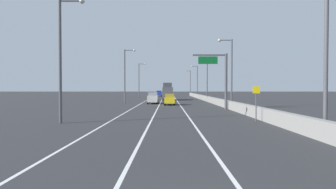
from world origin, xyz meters
TOP-DOWN VIEW (x-y plane):
  - ground_plane at (0.00, 64.00)m, footprint 320.00×320.00m
  - lane_stripe_left at (-5.50, 55.00)m, footprint 0.16×130.00m
  - lane_stripe_center at (-2.00, 55.00)m, footprint 0.16×130.00m
  - lane_stripe_right at (1.50, 55.00)m, footprint 0.16×130.00m
  - jersey_barrier_right at (7.92, 40.00)m, footprint 0.60×120.00m
  - overhead_sign_gantry at (6.58, 32.60)m, footprint 4.68×0.36m
  - speed_advisory_sign at (7.02, 18.89)m, footprint 0.60×0.11m
  - lamp_post_right_near at (8.55, 11.62)m, footprint 2.14×0.44m
  - lamp_post_right_second at (8.55, 35.82)m, footprint 2.14×0.44m
  - lamp_post_right_third at (8.38, 60.01)m, footprint 2.14×0.44m
  - lamp_post_right_fourth at (8.64, 84.20)m, footprint 2.14×0.44m
  - lamp_post_right_fifth at (8.34, 108.39)m, footprint 2.14×0.44m
  - lamp_post_left_near at (-8.99, 17.62)m, footprint 2.14×0.44m
  - lamp_post_left_mid at (-8.32, 46.65)m, footprint 2.14×0.44m
  - lamp_post_left_far at (-8.74, 75.68)m, footprint 2.14×0.44m
  - car_blue_0 at (-3.55, 88.24)m, footprint 1.83×4.48m
  - car_yellow_1 at (-0.23, 41.89)m, footprint 1.85×4.20m
  - car_silver_2 at (-3.26, 45.85)m, footprint 1.93×4.77m
  - box_truck at (-0.65, 61.30)m, footprint 2.54×7.68m

SIDE VIEW (x-z plane):
  - ground_plane at x=0.00m, z-range 0.00..0.00m
  - lane_stripe_left at x=-5.50m, z-range 0.00..0.00m
  - lane_stripe_center at x=-2.00m, z-range 0.00..0.00m
  - lane_stripe_right at x=1.50m, z-range 0.00..0.00m
  - jersey_barrier_right at x=7.92m, z-range 0.00..1.10m
  - car_yellow_1 at x=-0.23m, z-range 0.00..1.86m
  - car_blue_0 at x=-3.55m, z-range 0.00..1.99m
  - car_silver_2 at x=-3.26m, z-range 0.00..2.08m
  - speed_advisory_sign at x=7.02m, z-range 0.26..3.26m
  - box_truck at x=-0.65m, z-range -0.18..3.97m
  - overhead_sign_gantry at x=6.58m, z-range 0.98..8.48m
  - lamp_post_right_near at x=8.55m, z-range 0.75..10.82m
  - lamp_post_right_second at x=8.55m, z-range 0.75..10.82m
  - lamp_post_right_third at x=8.38m, z-range 0.75..10.82m
  - lamp_post_right_fourth at x=8.64m, z-range 0.75..10.82m
  - lamp_post_right_fifth at x=8.34m, z-range 0.75..10.82m
  - lamp_post_left_near at x=-8.99m, z-range 0.75..10.82m
  - lamp_post_left_mid at x=-8.32m, z-range 0.75..10.82m
  - lamp_post_left_far at x=-8.74m, z-range 0.75..10.82m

